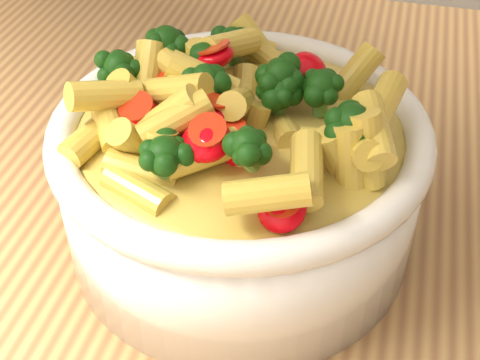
# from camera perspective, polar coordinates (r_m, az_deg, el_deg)

# --- Properties ---
(table) EXTENTS (1.20, 0.80, 0.90)m
(table) POSITION_cam_1_polar(r_m,az_deg,el_deg) (0.58, -1.48, -9.91)
(table) COLOR tan
(table) RESTS_ON ground
(serving_bowl) EXTENTS (0.25, 0.25, 0.11)m
(serving_bowl) POSITION_cam_1_polar(r_m,az_deg,el_deg) (0.45, 0.00, 0.13)
(serving_bowl) COLOR white
(serving_bowl) RESTS_ON table
(pasta_salad) EXTENTS (0.20, 0.20, 0.04)m
(pasta_salad) POSITION_cam_1_polar(r_m,az_deg,el_deg) (0.41, 0.00, 7.13)
(pasta_salad) COLOR #EBCA4A
(pasta_salad) RESTS_ON serving_bowl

